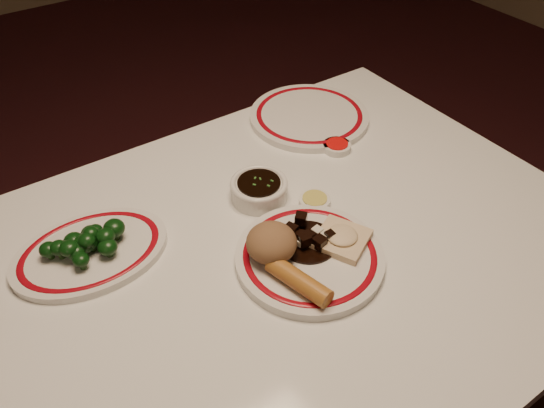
% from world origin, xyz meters
% --- Properties ---
extents(dining_table, '(1.20, 0.90, 0.75)m').
position_xyz_m(dining_table, '(0.00, 0.00, 0.66)').
color(dining_table, white).
rests_on(dining_table, ground).
extents(main_plate, '(0.35, 0.35, 0.02)m').
position_xyz_m(main_plate, '(0.02, -0.06, 0.76)').
color(main_plate, silver).
rests_on(main_plate, dining_table).
extents(rice_mound, '(0.09, 0.09, 0.06)m').
position_xyz_m(rice_mound, '(-0.04, -0.02, 0.80)').
color(rice_mound, '#875F3F').
rests_on(rice_mound, main_plate).
extents(spring_roll, '(0.06, 0.13, 0.03)m').
position_xyz_m(spring_roll, '(-0.04, -0.11, 0.78)').
color(spring_roll, '#AF702B').
rests_on(spring_roll, main_plate).
extents(fried_wonton, '(0.12, 0.12, 0.02)m').
position_xyz_m(fried_wonton, '(0.09, -0.07, 0.78)').
color(fried_wonton, beige).
rests_on(fried_wonton, main_plate).
extents(stirfry_heap, '(0.11, 0.11, 0.03)m').
position_xyz_m(stirfry_heap, '(0.04, -0.03, 0.78)').
color(stirfry_heap, black).
rests_on(stirfry_heap, main_plate).
extents(broccoli_plate, '(0.30, 0.27, 0.02)m').
position_xyz_m(broccoli_plate, '(-0.30, 0.18, 0.76)').
color(broccoli_plate, silver).
rests_on(broccoli_plate, dining_table).
extents(broccoli_pile, '(0.15, 0.09, 0.05)m').
position_xyz_m(broccoli_pile, '(-0.30, 0.18, 0.79)').
color(broccoli_pile, '#23471C').
rests_on(broccoli_pile, broccoli_plate).
extents(soy_bowl, '(0.11, 0.11, 0.04)m').
position_xyz_m(soy_bowl, '(0.04, 0.14, 0.77)').
color(soy_bowl, silver).
rests_on(soy_bowl, dining_table).
extents(sweet_sour_dish, '(0.06, 0.06, 0.02)m').
position_xyz_m(sweet_sour_dish, '(0.28, 0.18, 0.76)').
color(sweet_sour_dish, silver).
rests_on(sweet_sour_dish, dining_table).
extents(mustard_dish, '(0.06, 0.06, 0.02)m').
position_xyz_m(mustard_dish, '(0.12, 0.06, 0.76)').
color(mustard_dish, silver).
rests_on(mustard_dish, dining_table).
extents(far_plate, '(0.36, 0.36, 0.02)m').
position_xyz_m(far_plate, '(0.31, 0.32, 0.76)').
color(far_plate, silver).
rests_on(far_plate, dining_table).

